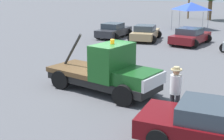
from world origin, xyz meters
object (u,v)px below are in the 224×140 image
object	(u,v)px
parked_car_maroon	(190,36)
parked_car_tan	(145,33)
tow_truck	(108,72)
person_near_truck	(176,88)
foreground_car	(221,127)
parked_car_charcoal	(114,30)
canopy_tent_blue	(191,6)

from	to	relation	value
parked_car_maroon	parked_car_tan	bearing A→B (deg)	97.53
tow_truck	person_near_truck	world-z (taller)	tow_truck
parked_car_maroon	foreground_car	bearing A→B (deg)	-155.00
parked_car_tan	parked_car_maroon	size ratio (longest dim) A/B	0.96
parked_car_charcoal	canopy_tent_blue	world-z (taller)	canopy_tent_blue
parked_car_tan	person_near_truck	bearing A→B (deg)	-164.97
parked_car_charcoal	parked_car_maroon	xyz separation A→B (m)	(7.05, -0.23, 0.00)
tow_truck	foreground_car	xyz separation A→B (m)	(5.23, -2.89, -0.29)
tow_truck	parked_car_charcoal	distance (m)	15.17
person_near_truck	parked_car_maroon	bearing A→B (deg)	25.66
person_near_truck	parked_car_tan	distance (m)	16.33
person_near_truck	canopy_tent_blue	world-z (taller)	canopy_tent_blue
foreground_car	tow_truck	bearing A→B (deg)	148.37
person_near_truck	parked_car_maroon	size ratio (longest dim) A/B	0.41
person_near_truck	canopy_tent_blue	bearing A→B (deg)	26.48
parked_car_charcoal	parked_car_tan	size ratio (longest dim) A/B	0.98
tow_truck	person_near_truck	distance (m)	3.63
foreground_car	parked_car_tan	world-z (taller)	same
parked_car_tan	canopy_tent_blue	xyz separation A→B (m)	(1.82, 8.98, 1.82)
foreground_car	parked_car_tan	size ratio (longest dim) A/B	1.13
person_near_truck	parked_car_maroon	world-z (taller)	person_near_truck
tow_truck	canopy_tent_blue	size ratio (longest dim) A/B	1.71
tow_truck	canopy_tent_blue	xyz separation A→B (m)	(-1.53, 22.57, 1.53)
person_near_truck	parked_car_charcoal	bearing A→B (deg)	48.20
tow_truck	parked_car_maroon	world-z (taller)	tow_truck
foreground_car	canopy_tent_blue	distance (m)	26.41
foreground_car	canopy_tent_blue	xyz separation A→B (m)	(-6.76, 25.46, 1.82)
tow_truck	parked_car_charcoal	xyz separation A→B (m)	(-6.48, 13.71, -0.30)
person_near_truck	canopy_tent_blue	size ratio (longest dim) A/B	0.57
parked_car_maroon	parked_car_charcoal	bearing A→B (deg)	97.25
person_near_truck	canopy_tent_blue	xyz separation A→B (m)	(-4.92, 23.85, 1.36)
foreground_car	parked_car_charcoal	bearing A→B (deg)	122.49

